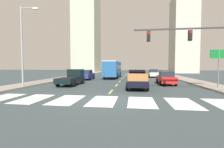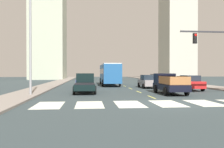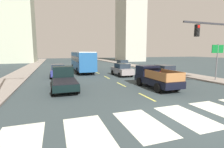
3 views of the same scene
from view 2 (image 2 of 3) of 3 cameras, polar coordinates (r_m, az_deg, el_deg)
The scene contains 26 objects.
ground_plane at distance 16.32m, azimuth 13.32°, elevation -7.01°, with size 160.00×160.00×0.00m, color #334043.
sidewalk_right at distance 37.19m, azimuth 20.60°, elevation -2.64°, with size 3.07×110.00×0.15m, color gray.
sidewalk_left at distance 33.88m, azimuth -15.74°, elevation -2.94°, with size 3.07×110.00×0.15m, color gray.
crosswalk_stripe_0 at distance 15.65m, azimuth -15.19°, elevation -7.33°, with size 1.78×3.40×0.01m, color silver.
crosswalk_stripe_1 at distance 15.44m, azimuth -5.50°, elevation -7.42°, with size 1.78×3.40×0.01m, color silver.
crosswalk_stripe_2 at distance 15.67m, azimuth 4.18°, elevation -7.30°, with size 1.78×3.40×0.01m, color silver.
crosswalk_stripe_3 at distance 16.32m, azimuth 13.32°, elevation -7.00°, with size 1.78×3.40×0.01m, color silver.
crosswalk_stripe_4 at distance 17.34m, azimuth 21.57°, elevation -6.58°, with size 1.78×3.40×0.01m, color silver.
lane_dash_0 at distance 20.12m, azimuth 9.59°, elevation -5.55°, with size 0.16×2.40×0.01m, color #D9D455.
lane_dash_1 at distance 24.95m, azimuth 6.56°, elevation -4.35°, with size 0.16×2.40×0.01m, color #D9D455.
lane_dash_2 at distance 29.84m, azimuth 4.51°, elevation -3.53°, with size 0.16×2.40×0.01m, color #D9D455.
lane_dash_3 at distance 34.76m, azimuth 3.05°, elevation -2.94°, with size 0.16×2.40×0.01m, color #D9D455.
lane_dash_4 at distance 39.70m, azimuth 1.95°, elevation -2.50°, with size 0.16×2.40×0.01m, color #D9D455.
lane_dash_5 at distance 44.66m, azimuth 1.10°, elevation -2.15°, with size 0.16×2.40×0.01m, color #D9D455.
lane_dash_6 at distance 49.62m, azimuth 0.42°, elevation -1.87°, with size 0.16×2.40×0.01m, color #D9D455.
lane_dash_7 at distance 54.59m, azimuth -0.14°, elevation -1.65°, with size 0.16×2.40×0.01m, color #D9D455.
pickup_stakebed at distance 23.46m, azimuth 13.62°, elevation -2.40°, with size 2.18×5.20×1.96m.
pickup_dark at distance 24.09m, azimuth -6.60°, elevation -2.34°, with size 2.18×5.20×1.96m.
city_bus at distance 36.74m, azimuth -0.61°, elevation 0.29°, with size 2.72×10.80×3.32m.
sedan_near_left at distance 31.06m, azimuth 8.73°, elevation -1.79°, with size 2.02×4.40×1.72m.
sedan_near_right at distance 31.61m, azimuth -7.01°, elevation -1.75°, with size 2.02×4.40×1.72m.
sedan_mid at distance 40.85m, azimuth 10.72°, elevation -1.22°, with size 2.02×4.40×1.72m.
sedan_far at distance 28.28m, azimuth 18.40°, elevation -2.05°, with size 2.02×4.40×1.72m.
streetlight_left at distance 21.85m, azimuth -18.86°, elevation 7.97°, with size 2.20×0.28×9.00m.
tower_tall_centre at distance 68.60m, azimuth 15.50°, elevation 9.70°, with size 7.54×9.82×26.04m, color #B6B5A5.
block_mid_left at distance 70.16m, azimuth -15.22°, elevation 13.44°, with size 9.06×11.92×35.51m, color #ACB49D.
Camera 2 is at (-5.28, -15.29, 2.16)m, focal length 37.51 mm.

